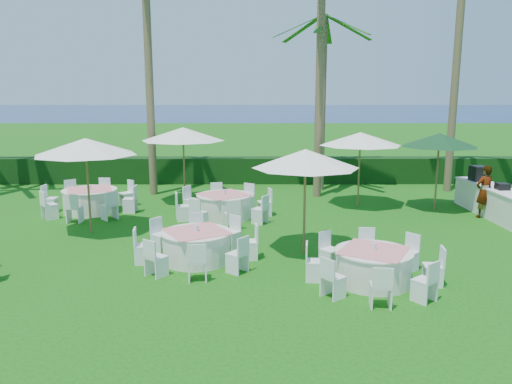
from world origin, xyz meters
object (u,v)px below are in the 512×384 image
umbrella_d (360,139)px  buffet_table (494,200)px  banquet_table_c (373,266)px  staff_person (484,192)px  banquet_table_e (224,206)px  umbrella_a (86,147)px  umbrella_b (305,159)px  banquet_table_b (197,245)px  umbrella_c (183,134)px  banquet_table_d (90,200)px  umbrella_green (439,140)px

umbrella_d → buffet_table: bearing=-19.1°
banquet_table_c → staff_person: staff_person is taller
banquet_table_e → umbrella_a: 4.89m
umbrella_a → umbrella_b: bearing=-18.5°
umbrella_b → umbrella_a: bearing=161.5°
banquet_table_e → buffet_table: buffet_table is taller
banquet_table_b → buffet_table: size_ratio=0.70×
umbrella_c → umbrella_d: (6.61, -0.68, -0.12)m
banquet_table_d → umbrella_b: size_ratio=1.20×
banquet_table_b → umbrella_a: size_ratio=1.03×
umbrella_green → umbrella_a: bearing=-165.7°
banquet_table_e → umbrella_green: 8.01m
umbrella_a → umbrella_b: 6.67m
banquet_table_e → staff_person: 8.87m
umbrella_b → buffet_table: size_ratio=0.63×
umbrella_b → banquet_table_b: bearing=-168.5°
banquet_table_e → umbrella_d: 5.65m
banquet_table_b → umbrella_green: size_ratio=1.12×
umbrella_c → buffet_table: (11.00, -2.20, -2.12)m
banquet_table_e → umbrella_c: umbrella_c is taller
banquet_table_c → banquet_table_e: size_ratio=0.93×
staff_person → banquet_table_b: bearing=6.9°
banquet_table_b → banquet_table_e: size_ratio=0.95×
banquet_table_b → staff_person: staff_person is taller
banquet_table_d → buffet_table: bearing=-2.5°
umbrella_b → umbrella_c: size_ratio=0.88×
umbrella_b → umbrella_green: size_ratio=1.00×
banquet_table_b → umbrella_green: (8.07, 5.64, 2.14)m
buffet_table → umbrella_d: bearing=160.9°
umbrella_a → umbrella_b: (6.33, -2.11, -0.09)m
umbrella_c → banquet_table_b: bearing=-79.8°
banquet_table_d → umbrella_a: 3.54m
banquet_table_c → umbrella_a: (-7.68, 4.18, 2.23)m
banquet_table_e → buffet_table: bearing=1.6°
umbrella_b → umbrella_green: umbrella_green is taller
umbrella_a → banquet_table_d: bearing=108.1°
banquet_table_d → staff_person: size_ratio=1.86×
umbrella_a → banquet_table_b: bearing=-37.0°
umbrella_c → buffet_table: 11.41m
umbrella_c → umbrella_d: umbrella_c is taller
banquet_table_e → umbrella_c: bearing=124.5°
buffet_table → banquet_table_e: bearing=-178.4°
banquet_table_b → banquet_table_c: (4.12, -1.50, -0.01)m
banquet_table_b → banquet_table_d: (-4.41, 5.33, 0.03)m
umbrella_c → banquet_table_e: bearing=-55.5°
umbrella_b → umbrella_c: 7.50m
umbrella_d → banquet_table_d: bearing=-174.8°
banquet_table_e → umbrella_b: umbrella_b is taller
banquet_table_b → banquet_table_c: banquet_table_b is taller
banquet_table_d → umbrella_a: (0.86, -2.65, 2.19)m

